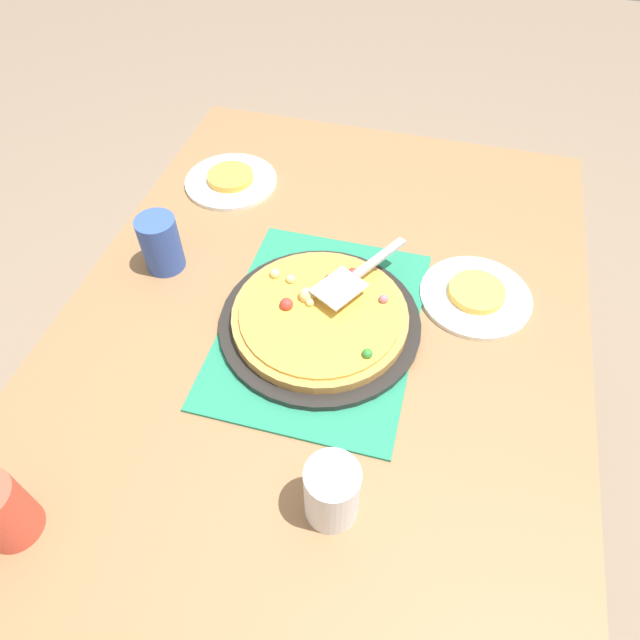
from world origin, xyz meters
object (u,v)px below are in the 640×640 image
Objects in this scene: pizza_pan at (320,322)px; cup_corner at (332,492)px; cup_far at (0,512)px; plate_near_left at (231,181)px; served_slice_left at (230,177)px; served_slice_right at (477,292)px; pizza_server at (356,275)px; pizza at (320,315)px; plate_far_right at (475,296)px; cup_near at (161,244)px.

cup_corner is (0.34, 0.11, 0.05)m from pizza_pan.
plate_near_left is at bearing 179.31° from cup_far.
served_slice_left is (0.00, 0.00, 0.01)m from plate_near_left.
served_slice_right is 0.50× the size of pizza_server.
cup_corner is (0.34, 0.11, 0.03)m from pizza.
plate_far_right is at bearing 118.01° from pizza.
cup_near reaches higher than pizza_pan.
cup_near is 0.40m from pizza_server.
served_slice_left reaches higher than pizza_pan.
pizza reaches higher than plate_near_left.
pizza_server is at bearing 51.70° from plate_near_left.
pizza_pan is 0.32m from plate_far_right.
pizza_pan is 0.36m from cup_corner.
pizza_pan is at bearing 25.29° from pizza.
served_slice_right is 0.92× the size of cup_far.
pizza_server is at bearing 90.75° from cup_near.
plate_near_left is at bearing 0.00° from served_slice_left.
served_slice_left is at bearing -139.47° from pizza.
plate_far_right is at bearing 96.40° from cup_near.
plate_near_left and plate_far_right have the same top height.
pizza is 0.32m from served_slice_right.
plate_near_left is 1.83× the size of cup_far.
cup_far is 0.46m from cup_corner.
pizza_pan is 3.17× the size of cup_far.
pizza_pan is 0.59m from cup_far.
cup_corner is at bearing -19.56° from plate_far_right.
pizza is 3.00× the size of served_slice_left.
plate_far_right is 1.83× the size of cup_near.
plate_near_left is 0.86m from cup_far.
cup_far reaches higher than pizza_pan.
served_slice_right is at bearing 118.01° from pizza.
served_slice_left is at bearing -110.73° from plate_far_right.
cup_far is at bearing -34.56° from pizza.
cup_near reaches higher than served_slice_left.
cup_far is 0.68m from pizza_server.
plate_far_right is at bearing 0.00° from served_slice_right.
served_slice_left is 0.92× the size of cup_far.
pizza_pan is 0.50m from plate_near_left.
cup_near is 1.00× the size of cup_far.
pizza is 2.75× the size of cup_far.
cup_near is (-0.08, -0.35, 0.03)m from pizza.
pizza_server is at bearing -172.21° from cup_corner.
cup_near reaches higher than plate_near_left.
plate_near_left is 2.00× the size of served_slice_right.
plate_far_right is 0.25m from pizza_server.
cup_far is at bearing -0.69° from plate_near_left.
served_slice_right reaches higher than plate_near_left.
cup_corner is at bearing 17.58° from pizza_pan.
served_slice_left and served_slice_right have the same top height.
cup_corner reaches higher than pizza_pan.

